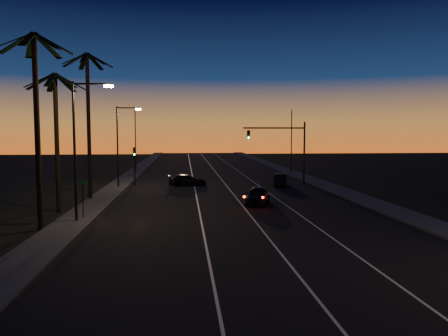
{
  "coord_description": "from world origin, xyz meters",
  "views": [
    {
      "loc": [
        -4.09,
        -8.38,
        5.81
      ],
      "look_at": [
        -1.14,
        23.74,
        3.17
      ],
      "focal_mm": 35.0,
      "sensor_mm": 36.0,
      "label": 1
    }
  ],
  "objects": [
    {
      "name": "road",
      "position": [
        0.0,
        30.0,
        0.01
      ],
      "size": [
        20.0,
        170.0,
        0.01
      ],
      "primitive_type": "cube",
      "color": "black",
      "rests_on": "ground"
    },
    {
      "name": "sidewalk_left",
      "position": [
        -11.2,
        30.0,
        0.08
      ],
      "size": [
        2.4,
        170.0,
        0.16
      ],
      "primitive_type": "cube",
      "color": "#31312F",
      "rests_on": "ground"
    },
    {
      "name": "signal_mast",
      "position": [
        7.14,
        39.99,
        4.78
      ],
      "size": [
        7.1,
        0.41,
        7.0
      ],
      "color": "black",
      "rests_on": "ground"
    },
    {
      "name": "lane_stripe_mid",
      "position": [
        0.5,
        30.0,
        0.02
      ],
      "size": [
        0.12,
        160.0,
        0.01
      ],
      "primitive_type": "cube",
      "color": "silver",
      "rests_on": "road"
    },
    {
      "name": "palm_far",
      "position": [
        -12.2,
        30.0,
        7.61
      ],
      "size": [
        4.25,
        4.16,
        12.53
      ],
      "color": "black",
      "rests_on": "ground"
    },
    {
      "name": "far_pole_right",
      "position": [
        11.0,
        52.0,
        4.5
      ],
      "size": [
        0.14,
        0.14,
        9.0
      ],
      "primitive_type": "cylinder",
      "color": "black",
      "rests_on": "ground"
    },
    {
      "name": "palm_mid",
      "position": [
        -13.2,
        24.0,
        6.25
      ],
      "size": [
        4.25,
        4.16,
        10.03
      ],
      "color": "black",
      "rests_on": "ground"
    },
    {
      "name": "lane_stripe_right",
      "position": [
        4.0,
        30.0,
        0.02
      ],
      "size": [
        0.12,
        160.0,
        0.01
      ],
      "primitive_type": "cube",
      "color": "silver",
      "rests_on": "road"
    },
    {
      "name": "lane_stripe_left",
      "position": [
        -3.0,
        30.0,
        0.02
      ],
      "size": [
        0.12,
        160.0,
        0.01
      ],
      "primitive_type": "cube",
      "color": "silver",
      "rests_on": "road"
    },
    {
      "name": "right_car",
      "position": [
        6.22,
        37.64,
        0.66
      ],
      "size": [
        2.17,
        4.11,
        1.29
      ],
      "color": "black",
      "rests_on": "road"
    },
    {
      "name": "signal_post",
      "position": [
        -9.5,
        39.98,
        2.89
      ],
      "size": [
        0.28,
        0.37,
        4.2
      ],
      "color": "black",
      "rests_on": "ground"
    },
    {
      "name": "far_pole_left",
      "position": [
        -11.0,
        55.0,
        4.5
      ],
      "size": [
        0.14,
        0.14,
        9.0
      ],
      "primitive_type": "cylinder",
      "color": "black",
      "rests_on": "ground"
    },
    {
      "name": "street_sign",
      "position": [
        -10.8,
        21.0,
        1.66
      ],
      "size": [
        0.7,
        0.06,
        2.6
      ],
      "color": "black",
      "rests_on": "ground"
    },
    {
      "name": "streetlight_left_near",
      "position": [
        -10.7,
        20.0,
        5.32
      ],
      "size": [
        2.55,
        0.26,
        9.0
      ],
      "color": "black",
      "rests_on": "ground"
    },
    {
      "name": "streetlight_left_far",
      "position": [
        -10.69,
        38.0,
        5.06
      ],
      "size": [
        2.55,
        0.26,
        8.5
      ],
      "color": "black",
      "rests_on": "ground"
    },
    {
      "name": "lead_car",
      "position": [
        1.84,
        26.21,
        0.72
      ],
      "size": [
        2.93,
        4.93,
        1.42
      ],
      "color": "black",
      "rests_on": "road"
    },
    {
      "name": "sidewalk_right",
      "position": [
        11.2,
        30.0,
        0.08
      ],
      "size": [
        2.4,
        170.0,
        0.16
      ],
      "primitive_type": "cube",
      "color": "#31312F",
      "rests_on": "ground"
    },
    {
      "name": "cross_car",
      "position": [
        -3.75,
        38.95,
        0.62
      ],
      "size": [
        4.37,
        2.15,
        1.22
      ],
      "color": "black",
      "rests_on": "road"
    },
    {
      "name": "palm_near",
      "position": [
        -12.6,
        18.0,
        7.07
      ],
      "size": [
        4.25,
        4.16,
        11.53
      ],
      "color": "black",
      "rests_on": "ground"
    }
  ]
}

